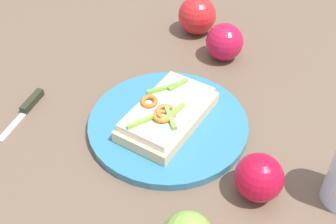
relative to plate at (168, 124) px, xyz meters
name	(u,v)px	position (x,y,z in m)	size (l,w,h in m)	color
ground_plane	(168,127)	(0.00, 0.00, -0.01)	(2.00, 2.00, 0.00)	brown
plate	(168,124)	(0.00, 0.00, 0.00)	(0.27, 0.27, 0.01)	teal
sandwich	(168,113)	(0.00, 0.00, 0.02)	(0.18, 0.20, 0.04)	beige
apple_1	(197,15)	(0.26, -0.18, 0.03)	(0.08, 0.08, 0.08)	red
apple_2	(224,42)	(0.14, -0.19, 0.03)	(0.08, 0.08, 0.08)	#BC143A
apple_3	(259,177)	(-0.18, -0.06, 0.03)	(0.07, 0.07, 0.07)	#B60D2B
knife	(27,107)	(0.14, 0.21, 0.00)	(0.10, 0.10, 0.01)	silver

